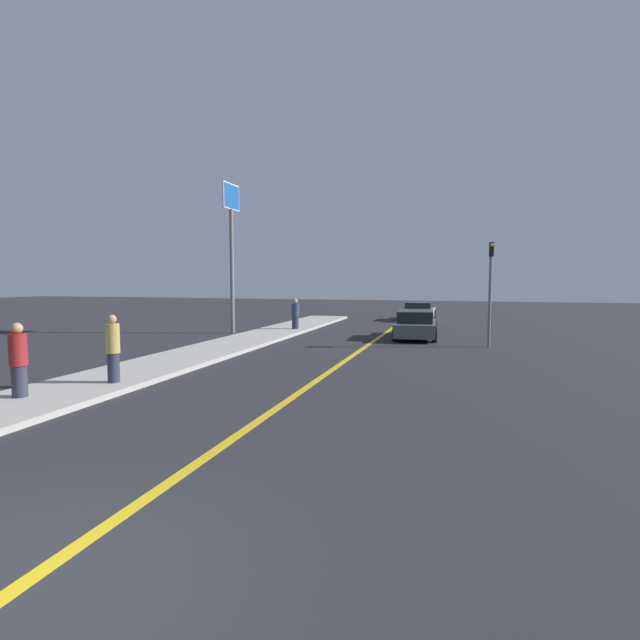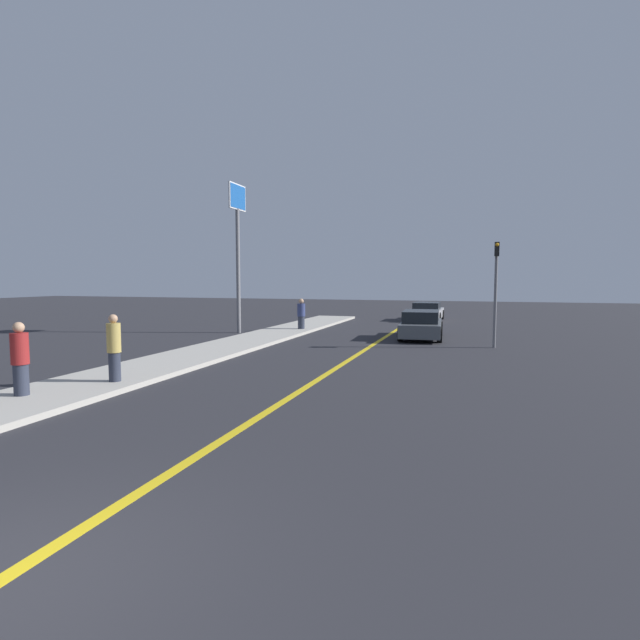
% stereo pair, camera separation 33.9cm
% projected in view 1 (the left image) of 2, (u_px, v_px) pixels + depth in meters
% --- Properties ---
extents(ground_plane, '(120.00, 120.00, 0.00)m').
position_uv_depth(ground_plane, '(4.00, 597.00, 4.32)').
color(ground_plane, '#28282D').
extents(road_center_line, '(0.20, 60.00, 0.01)m').
position_uv_depth(road_center_line, '(372.00, 342.00, 21.56)').
color(road_center_line, gold).
rests_on(road_center_line, ground_plane).
extents(sidewalk_left, '(2.60, 30.46, 0.14)m').
position_uv_depth(sidewalk_left, '(232.00, 344.00, 20.35)').
color(sidewalk_left, '#ADA89E').
rests_on(sidewalk_left, ground_plane).
extents(car_near_right_lane, '(2.10, 4.45, 1.29)m').
position_uv_depth(car_near_right_lane, '(416.00, 325.00, 23.03)').
color(car_near_right_lane, '#4C5156').
rests_on(car_near_right_lane, ground_plane).
extents(car_ahead_center, '(2.00, 4.26, 1.20)m').
position_uv_depth(car_ahead_center, '(419.00, 311.00, 33.06)').
color(car_ahead_center, '#9E9EA3').
rests_on(car_ahead_center, ground_plane).
extents(pedestrian_near_curb, '(0.38, 0.38, 1.65)m').
position_uv_depth(pedestrian_near_curb, '(18.00, 360.00, 10.98)').
color(pedestrian_near_curb, '#282D3D').
rests_on(pedestrian_near_curb, sidewalk_left).
extents(pedestrian_mid_group, '(0.35, 0.35, 1.72)m').
position_uv_depth(pedestrian_mid_group, '(113.00, 349.00, 12.54)').
color(pedestrian_mid_group, '#282D3D').
rests_on(pedestrian_mid_group, sidewalk_left).
extents(pedestrian_far_standing, '(0.41, 0.41, 1.58)m').
position_uv_depth(pedestrian_far_standing, '(295.00, 314.00, 25.93)').
color(pedestrian_far_standing, '#282D3D').
rests_on(pedestrian_far_standing, sidewalk_left).
extents(traffic_light, '(0.18, 0.40, 4.17)m').
position_uv_depth(traffic_light, '(490.00, 284.00, 19.80)').
color(traffic_light, slate).
rests_on(traffic_light, ground_plane).
extents(roadside_sign, '(0.20, 1.71, 7.44)m').
position_uv_depth(roadside_sign, '(231.00, 225.00, 24.83)').
color(roadside_sign, slate).
rests_on(roadside_sign, ground_plane).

